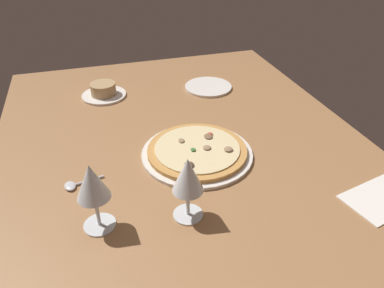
# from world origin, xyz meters

# --- Properties ---
(dining_table) EXTENTS (1.50, 1.10, 0.04)m
(dining_table) POSITION_xyz_m (0.00, 0.00, 0.02)
(dining_table) COLOR #996B42
(dining_table) RESTS_ON ground
(pizza_main) EXTENTS (0.32, 0.32, 0.03)m
(pizza_main) POSITION_xyz_m (-0.03, -0.02, 0.05)
(pizza_main) COLOR silver
(pizza_main) RESTS_ON dining_table
(ramekin_on_saucer) EXTENTS (0.16, 0.16, 0.05)m
(ramekin_on_saucer) POSITION_xyz_m (0.43, 0.20, 0.06)
(ramekin_on_saucer) COLOR silver
(ramekin_on_saucer) RESTS_ON dining_table
(wine_glass_far) EXTENTS (0.07, 0.07, 0.17)m
(wine_glass_far) POSITION_xyz_m (-0.23, 0.27, 0.16)
(wine_glass_far) COLOR silver
(wine_glass_far) RESTS_ON dining_table
(wine_glass_near) EXTENTS (0.07, 0.07, 0.16)m
(wine_glass_near) POSITION_xyz_m (-0.26, 0.07, 0.15)
(wine_glass_near) COLOR silver
(wine_glass_near) RESTS_ON dining_table
(side_plate) EXTENTS (0.18, 0.18, 0.01)m
(side_plate) POSITION_xyz_m (0.39, -0.20, 0.04)
(side_plate) COLOR silver
(side_plate) RESTS_ON dining_table
(spoon) EXTENTS (0.04, 0.10, 0.01)m
(spoon) POSITION_xyz_m (-0.07, 0.32, 0.04)
(spoon) COLOR silver
(spoon) RESTS_ON dining_table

